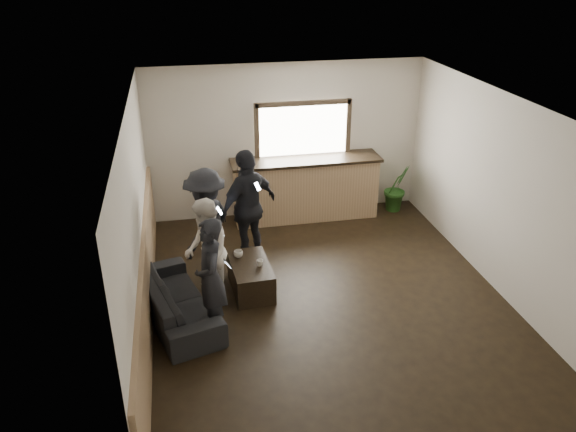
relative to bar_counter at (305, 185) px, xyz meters
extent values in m
cube|color=black|center=(-0.30, -2.70, -0.64)|extent=(5.00, 6.00, 0.01)
cube|color=silver|center=(-0.30, -2.70, 2.16)|extent=(5.00, 6.00, 0.01)
cube|color=beige|center=(-0.30, 0.30, 0.76)|extent=(5.00, 0.01, 2.80)
cube|color=beige|center=(-0.30, -5.70, 0.76)|extent=(5.00, 0.01, 2.80)
cube|color=beige|center=(-2.80, -2.70, 0.76)|extent=(0.01, 6.00, 2.80)
cube|color=beige|center=(2.20, -2.70, 0.76)|extent=(0.01, 6.00, 2.80)
cube|color=#9B7A58|center=(-2.77, -2.70, -0.09)|extent=(0.06, 5.90, 1.10)
cube|color=#A37D58|center=(0.00, -0.02, -0.09)|extent=(2.60, 0.60, 1.10)
cube|color=black|center=(0.00, -0.02, 0.48)|extent=(2.70, 0.68, 0.05)
cube|color=white|center=(0.00, 0.26, 0.96)|extent=(1.60, 0.06, 0.90)
cube|color=#3F3326|center=(0.00, 0.23, 1.45)|extent=(1.72, 0.08, 0.08)
cube|color=#3F3326|center=(-0.84, 0.23, 0.96)|extent=(0.08, 0.08, 1.06)
cube|color=#3F3326|center=(0.84, 0.23, 0.96)|extent=(0.08, 0.08, 1.06)
imported|color=black|center=(-2.41, -2.77, -0.36)|extent=(1.22, 2.02, 0.55)
cube|color=black|center=(-1.34, -2.29, -0.42)|extent=(0.59, 1.01, 0.44)
imported|color=silver|center=(-1.49, -2.06, -0.15)|extent=(0.17, 0.17, 0.11)
imported|color=silver|center=(-1.21, -2.37, -0.16)|extent=(0.13, 0.13, 0.09)
imported|color=#2D6623|center=(1.77, -0.05, -0.19)|extent=(0.60, 0.55, 0.90)
imported|color=black|center=(-1.95, -3.15, 0.16)|extent=(0.39, 0.59, 1.61)
cube|color=black|center=(-1.73, -3.15, 0.34)|extent=(0.09, 0.07, 0.12)
cube|color=white|center=(-1.73, -3.16, 0.35)|extent=(0.08, 0.06, 0.11)
imported|color=silver|center=(-1.96, -2.43, 0.13)|extent=(0.61, 0.77, 1.55)
cube|color=black|center=(-1.74, -2.42, 0.42)|extent=(0.09, 0.08, 0.12)
cube|color=white|center=(-1.74, -2.43, 0.43)|extent=(0.08, 0.07, 0.11)
imported|color=black|center=(-1.90, -1.70, 0.21)|extent=(1.09, 1.27, 1.71)
cube|color=black|center=(-1.71, -1.80, 0.45)|extent=(0.11, 0.11, 0.12)
cube|color=white|center=(-1.71, -1.81, 0.46)|extent=(0.10, 0.09, 0.11)
imported|color=black|center=(-1.23, -1.40, 0.29)|extent=(1.15, 1.00, 1.86)
cube|color=black|center=(-1.11, -1.58, 0.69)|extent=(0.11, 0.12, 0.12)
cube|color=white|center=(-1.11, -1.59, 0.70)|extent=(0.10, 0.10, 0.11)
camera|label=1|loc=(-2.19, -9.26, 3.91)|focal=35.00mm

